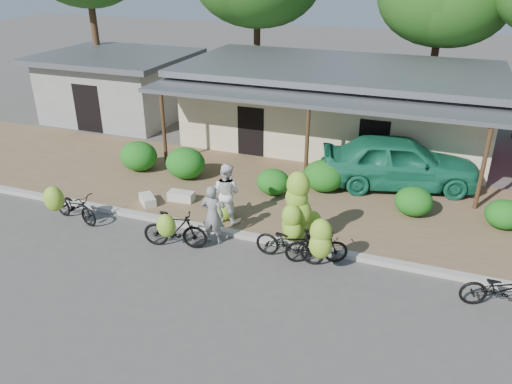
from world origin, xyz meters
TOP-DOWN VIEW (x-y plane):
  - ground at (0.00, 0.00)m, footprint 100.00×100.00m
  - sidewalk at (0.00, 5.00)m, footprint 60.00×6.00m
  - curb at (0.00, 2.00)m, footprint 60.00×0.25m
  - shop_main at (0.00, 10.93)m, footprint 13.00×8.50m
  - shop_grey at (-11.00, 10.99)m, footprint 7.00×6.00m
  - hedge_0 at (-6.17, 5.11)m, footprint 1.41×1.27m
  - hedge_1 at (-4.19, 5.06)m, footprint 1.44×1.29m
  - hedge_2 at (-0.79, 4.86)m, footprint 1.13×1.01m
  - hedge_3 at (0.73, 5.72)m, footprint 1.38×1.24m
  - hedge_4 at (3.75, 4.96)m, footprint 1.16×1.04m
  - hedge_5 at (6.32, 5.04)m, footprint 1.11×1.00m
  - bike_far_left at (-5.96, 1.04)m, footprint 1.92×1.41m
  - bike_left at (-2.30, 0.78)m, footprint 1.89×1.29m
  - bike_center at (0.86, 1.65)m, footprint 1.94×1.23m
  - bike_right at (1.64, 1.28)m, footprint 1.73×1.37m
  - bike_far_right at (6.02, 1.15)m, footprint 1.95×1.02m
  - loose_banana_a at (-1.66, 2.87)m, footprint 0.52×0.45m
  - loose_banana_b at (-1.59, 2.58)m, footprint 0.55×0.47m
  - loose_banana_c at (1.10, 2.95)m, footprint 0.48×0.41m
  - sack_near at (-3.46, 3.33)m, footprint 0.87×0.45m
  - sack_far at (-4.37, 2.73)m, footprint 0.81×0.79m
  - vendor at (-1.43, 1.46)m, footprint 0.67×0.47m
  - bystander at (-1.50, 2.60)m, footprint 1.00×0.83m
  - teal_van at (3.05, 7.00)m, footprint 5.68×3.41m

SIDE VIEW (x-z plane):
  - ground at x=0.00m, z-range 0.00..0.00m
  - sidewalk at x=0.00m, z-range 0.00..0.12m
  - curb at x=0.00m, z-range 0.00..0.15m
  - sack_far at x=-4.37m, z-range 0.12..0.40m
  - sack_near at x=-3.46m, z-range 0.12..0.42m
  - loose_banana_c at x=1.10m, z-range 0.12..0.72m
  - loose_banana_a at x=-1.66m, z-range 0.12..0.78m
  - loose_banana_b at x=-1.59m, z-range 0.12..0.81m
  - bike_far_right at x=6.02m, z-range 0.00..0.98m
  - hedge_5 at x=6.32m, z-range 0.12..0.98m
  - hedge_2 at x=-0.79m, z-range 0.12..1.00m
  - hedge_4 at x=3.75m, z-range 0.12..1.02m
  - bike_far_left at x=-5.96m, z-range -0.12..1.28m
  - bike_left at x=-2.30m, z-range -0.07..1.29m
  - hedge_3 at x=0.73m, z-range 0.12..1.19m
  - hedge_0 at x=-6.17m, z-range 0.12..1.22m
  - hedge_1 at x=-4.19m, z-range 0.12..1.24m
  - bike_right at x=1.64m, z-range -0.12..1.51m
  - vendor at x=-1.43m, z-range 0.00..1.77m
  - bike_center at x=0.86m, z-range -0.28..2.07m
  - teal_van at x=3.05m, z-range 0.12..1.93m
  - bystander at x=-1.50m, z-range 0.12..1.97m
  - shop_grey at x=-11.00m, z-range 0.04..3.19m
  - shop_main at x=0.00m, z-range 0.05..3.40m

